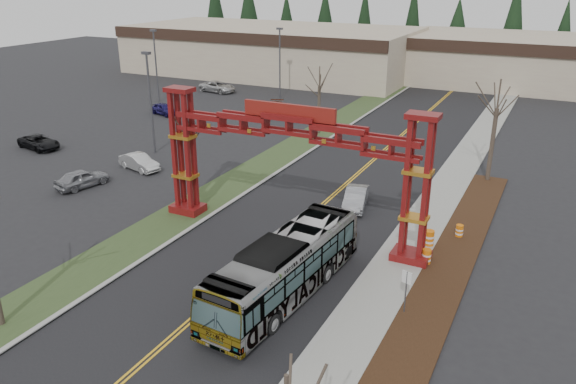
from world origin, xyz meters
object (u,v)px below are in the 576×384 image
Objects in this scene: parked_car_far_a at (292,113)px; street_sign at (406,284)px; bare_tree_median_far at (319,87)px; barrel_south at (426,257)px; gateway_arch at (289,146)px; retail_building_west at (272,50)px; light_pole_far at (280,58)px; transit_bus at (285,268)px; retail_building_east at (537,61)px; parked_car_far_b at (218,87)px; parked_car_near_a at (82,178)px; light_pole_mid at (156,61)px; parked_car_mid_a at (276,108)px; bare_tree_median_mid at (191,137)px; parked_car_near_c at (39,142)px; barrel_north at (459,231)px; parked_car_mid_b at (164,109)px; parked_car_near_b at (139,162)px; silver_sedan at (356,198)px; light_pole_near at (150,96)px; barrel_mid at (429,239)px; bare_tree_right_far at (497,109)px.

street_sign is (22.55, -33.05, 1.01)m from parked_car_far_a.
barrel_south is at bearing -53.64° from bare_tree_median_far.
retail_building_west is (-30.00, 53.96, -2.22)m from gateway_arch.
light_pole_far reaches higher than bare_tree_median_far.
gateway_arch is at bearing 119.45° from transit_bus.
retail_building_east is 7.06× the size of parked_car_far_b.
parked_car_near_a is at bearing 178.82° from gateway_arch.
retail_building_east reaches higher than barrel_south.
light_pole_mid reaches higher than barrel_south.
retail_building_east is 8.18× the size of parked_car_mid_a.
bare_tree_median_mid is at bearing 30.95° from parked_car_far_a.
parked_car_near_c is at bearing -142.46° from bare_tree_median_far.
retail_building_east is at bearing 165.37° from parked_car_far_a.
parked_car_near_a is at bearing -171.85° from barrel_north.
light_pole_far is (7.98, 14.45, 4.59)m from parked_car_mid_b.
light_pole_mid is (-19.51, 0.37, 4.55)m from parked_car_far_a.
parked_car_near_b reaches higher than barrel_south.
parked_car_near_b is 0.59× the size of bare_tree_median_far.
retail_building_west is 5.05× the size of light_pole_mid.
light_pole_far is at bearing 112.89° from silver_sedan.
gateway_arch is at bearing 148.93° from street_sign.
light_pole_near reaches higher than gateway_arch.
light_pole_far is at bearing 122.32° from transit_bus.
barrel_mid is 2.57m from barrel_north.
parked_car_near_c is 22.42m from light_pole_mid.
parked_car_near_b is at bearing 161.83° from gateway_arch.
parked_car_far_a is at bearing 124.31° from street_sign.
barrel_south is at bearing -52.18° from light_pole_far.
parked_car_far_a is (3.80, 21.89, 0.03)m from parked_car_near_b.
barrel_mid is (37.96, -34.23, -0.20)m from parked_car_far_b.
bare_tree_median_mid is at bearing -121.79° from parked_car_mid_b.
parked_car_mid_a is 2.90m from parked_car_far_a.
parked_car_near_a is 1.77× the size of street_sign.
bare_tree_median_mid is at bearing -103.65° from parked_car_near_b.
parked_car_near_c is (-11.44, 5.78, -0.07)m from parked_car_near_a.
light_pole_mid is (-2.90, -26.06, 1.51)m from retail_building_west.
gateway_arch is 61.78m from retail_building_west.
parked_car_mid_a is at bearing 154.39° from bare_tree_right_far.
parked_car_near_a reaches higher than barrel_mid.
barrel_mid is (21.91, -25.22, -0.16)m from parked_car_far_a.
light_pole_far is 8.28× the size of barrel_mid.
silver_sedan is 0.79× the size of parked_car_far_b.
parked_car_mid_a is 10.14m from light_pole_far.
light_pole_far reaches higher than gateway_arch.
barrel_south is (16.93, -22.99, -4.46)m from bare_tree_median_far.
parked_car_far_a is 3.94× the size of barrel_mid.
bare_tree_median_mid is (22.00, -53.11, 1.56)m from retail_building_west.
bare_tree_median_far reaches higher than silver_sedan.
bare_tree_median_mid is at bearing 177.09° from barrel_south.
light_pole_mid is at bearing 18.38° from parked_car_near_c.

